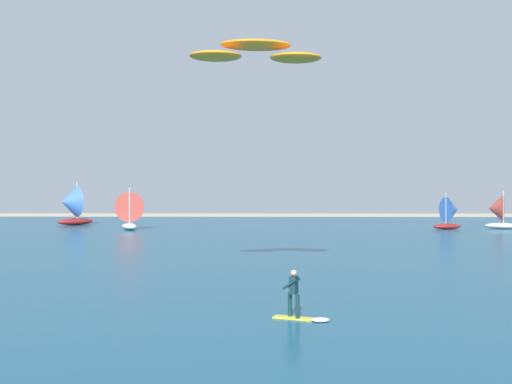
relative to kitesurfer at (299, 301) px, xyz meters
name	(u,v)px	position (x,y,z in m)	size (l,w,h in m)	color
ocean	(256,242)	(-2.07, 31.65, -0.65)	(160.00, 90.00, 0.10)	navy
kitesurfer	(299,301)	(0.00, 0.00, 0.00)	(2.02, 1.25, 1.67)	yellow
kite	(256,52)	(-1.64, 8.93, 10.38)	(6.59, 2.83, 0.97)	orange
sailboat_anchored_offshore	(70,205)	(-24.70, 53.99, 1.80)	(4.69, 4.54, 5.24)	maroon
sailboat_heeled_over	(128,210)	(-16.12, 46.47, 1.48)	(3.62, 4.04, 4.54)	white
sailboat_trailing	(451,213)	(18.75, 47.63, 1.19)	(3.49, 3.07, 3.92)	maroon
sailboat_far_right	(497,211)	(23.97, 48.41, 1.30)	(3.70, 3.32, 4.16)	silver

